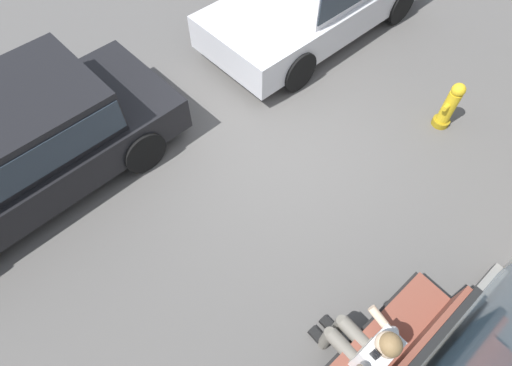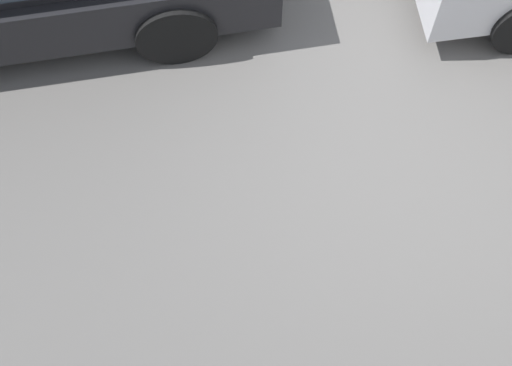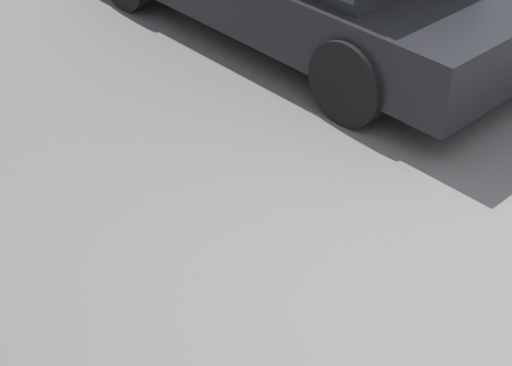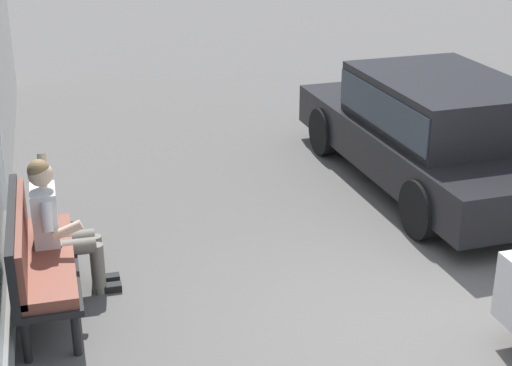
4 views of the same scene
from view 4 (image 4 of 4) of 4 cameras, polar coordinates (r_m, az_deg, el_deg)
name	(u,v)px [view 4 (image 4 of 4)]	position (r m, az deg, el deg)	size (l,w,h in m)	color
ground_plane	(397,339)	(6.83, 10.22, -11.09)	(60.00, 60.00, 0.00)	#565451
bench	(34,253)	(7.10, -15.85, -4.95)	(1.72, 0.55, 1.00)	black
person_on_phone	(58,224)	(7.28, -14.23, -2.94)	(0.73, 0.74, 1.33)	#6B665B
parked_car_mid	(436,126)	(9.73, 12.95, 4.04)	(4.43, 2.06, 1.38)	black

